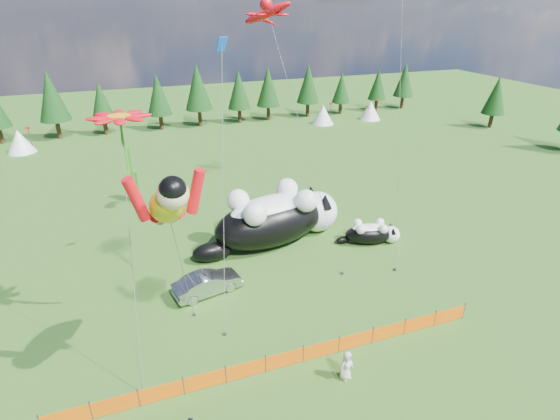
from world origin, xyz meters
name	(u,v)px	position (x,y,z in m)	size (l,w,h in m)	color
ground	(266,329)	(0.00, 0.00, 0.00)	(160.00, 160.00, 0.00)	#103509
safety_fence	(285,359)	(0.00, -3.00, 0.50)	(22.06, 0.06, 1.10)	#262626
tree_line	(165,101)	(0.00, 45.00, 4.00)	(90.00, 4.00, 8.00)	black
festival_tents	(252,121)	(11.00, 40.00, 1.40)	(50.00, 3.20, 2.80)	white
cat_large	(277,217)	(3.89, 9.15, 2.06)	(11.94, 5.87, 4.34)	black
cat_small	(372,233)	(10.56, 6.53, 0.84)	(4.78, 2.68, 1.76)	black
car	(208,283)	(-2.37, 4.44, 0.71)	(1.50, 4.30, 1.42)	#AEAEB3
spectator_e	(347,366)	(2.55, -4.68, 0.81)	(0.79, 0.52, 1.62)	silver
superhero_kite	(167,206)	(-4.66, -1.75, 9.16)	(4.58, 6.84, 11.77)	gold
gecko_kite	(267,13)	(4.76, 13.54, 15.85)	(5.86, 13.17, 18.77)	red
flower_kite	(120,121)	(-5.97, 2.27, 11.80)	(3.67, 6.48, 12.69)	red
diamond_kite_a	(222,55)	(-0.24, 6.39, 13.97)	(2.77, 6.73, 15.92)	blue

